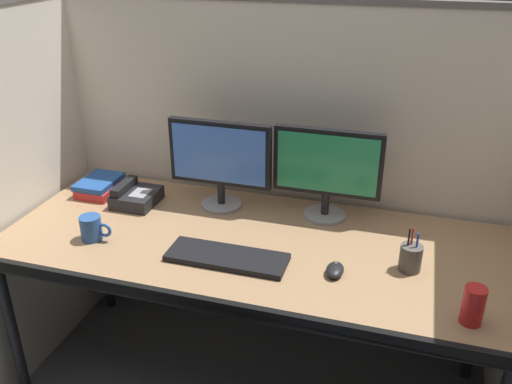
% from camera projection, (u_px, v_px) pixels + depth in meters
% --- Properties ---
extents(cubicle_partition_rear, '(2.21, 0.06, 1.57)m').
position_uv_depth(cubicle_partition_rear, '(282.00, 182.00, 2.42)').
color(cubicle_partition_rear, beige).
rests_on(cubicle_partition_rear, ground).
extents(cubicle_partition_left, '(0.06, 1.41, 1.57)m').
position_uv_depth(cubicle_partition_left, '(10.00, 206.00, 2.21)').
color(cubicle_partition_left, beige).
rests_on(cubicle_partition_left, ground).
extents(desk, '(1.90, 0.80, 0.74)m').
position_uv_depth(desk, '(251.00, 253.00, 2.07)').
color(desk, '#997551').
rests_on(desk, ground).
extents(monitor_left, '(0.43, 0.17, 0.37)m').
position_uv_depth(monitor_left, '(220.00, 159.00, 2.22)').
color(monitor_left, gray).
rests_on(monitor_left, desk).
extents(monitor_right, '(0.43, 0.17, 0.37)m').
position_uv_depth(monitor_right, '(327.00, 168.00, 2.14)').
color(monitor_right, gray).
rests_on(monitor_right, desk).
extents(keyboard_main, '(0.43, 0.15, 0.02)m').
position_uv_depth(keyboard_main, '(227.00, 257.00, 1.93)').
color(keyboard_main, black).
rests_on(keyboard_main, desk).
extents(computer_mouse, '(0.06, 0.10, 0.04)m').
position_uv_depth(computer_mouse, '(335.00, 270.00, 1.85)').
color(computer_mouse, black).
rests_on(computer_mouse, desk).
extents(book_stack, '(0.16, 0.21, 0.06)m').
position_uv_depth(book_stack, '(100.00, 186.00, 2.43)').
color(book_stack, '#B22626').
rests_on(book_stack, desk).
extents(pen_cup, '(0.08, 0.08, 0.16)m').
position_uv_depth(pen_cup, '(411.00, 258.00, 1.86)').
color(pen_cup, '#4C4742').
rests_on(pen_cup, desk).
extents(coffee_mug, '(0.13, 0.08, 0.09)m').
position_uv_depth(coffee_mug, '(92.00, 228.00, 2.05)').
color(coffee_mug, '#264C8C').
rests_on(coffee_mug, desk).
extents(soda_can, '(0.07, 0.07, 0.12)m').
position_uv_depth(soda_can, '(473.00, 305.00, 1.60)').
color(soda_can, red).
rests_on(soda_can, desk).
extents(desk_phone, '(0.17, 0.19, 0.09)m').
position_uv_depth(desk_phone, '(135.00, 196.00, 2.32)').
color(desk_phone, black).
rests_on(desk_phone, desk).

